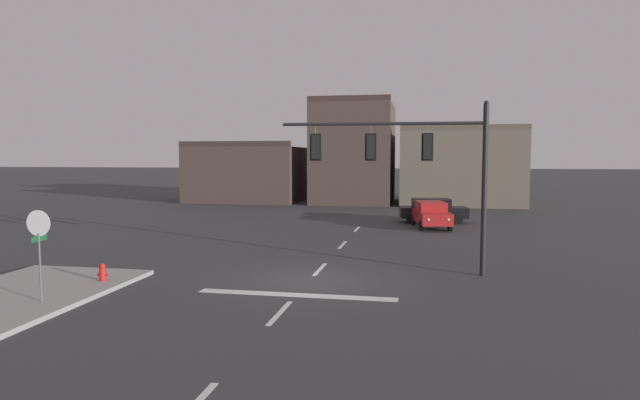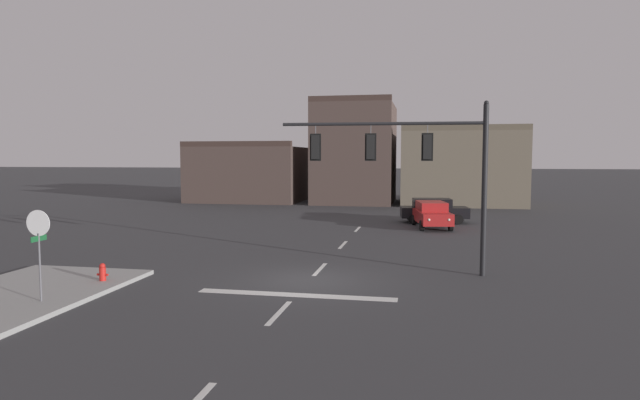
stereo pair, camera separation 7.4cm
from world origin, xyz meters
name	(u,v)px [view 2 (the right image)]	position (x,y,z in m)	size (l,w,h in m)	color
ground_plane	(309,281)	(0.00, 0.00, 0.00)	(400.00, 400.00, 0.00)	#353538
sidewalk_near_corner	(16,296)	(-8.44, -4.00, 0.07)	(5.00, 8.00, 0.15)	gray
stop_bar_paint	(296,295)	(0.00, -2.00, 0.00)	(6.40, 0.50, 0.01)	silver
lane_centreline	(320,269)	(0.00, 2.00, 0.00)	(0.16, 26.40, 0.01)	silver
signal_mast_near_side	(415,159)	(3.61, 1.90, 4.28)	(7.53, 0.62, 6.39)	black
stop_sign	(39,233)	(-7.01, -4.66, 2.14)	(0.76, 0.64, 2.83)	#56565B
car_lot_nearside	(434,210)	(4.57, 18.28, 0.86)	(4.60, 2.32, 1.61)	black
car_lot_middle	(432,214)	(4.41, 15.57, 0.86)	(2.54, 4.65, 1.61)	#A81E1E
fire_hydrant	(103,275)	(-6.79, -1.93, 0.33)	(0.40, 0.30, 0.75)	red
building_row	(361,165)	(-2.08, 33.63, 3.60)	(31.38, 9.14, 9.80)	#473833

